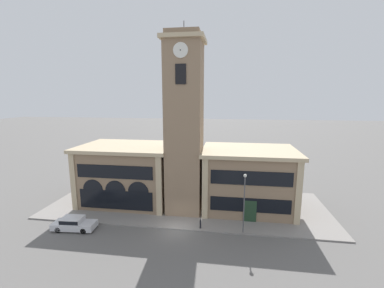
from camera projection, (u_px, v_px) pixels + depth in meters
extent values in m
plane|color=#605E5B|center=(177.00, 230.00, 28.44)|extent=(300.00, 300.00, 0.00)
cube|color=gray|center=(187.00, 205.00, 34.96)|extent=(36.76, 13.43, 0.15)
cube|color=#897056|center=(184.00, 131.00, 31.58)|extent=(4.30, 4.30, 20.90)
cube|color=tan|center=(184.00, 39.00, 29.67)|extent=(5.00, 5.00, 0.45)
cube|color=#897056|center=(184.00, 35.00, 29.58)|extent=(3.96, 3.96, 0.60)
cylinder|color=#4C4C51|center=(184.00, 26.00, 29.42)|extent=(0.10, 0.10, 1.20)
cylinder|color=silver|center=(181.00, 50.00, 27.81)|extent=(1.65, 0.10, 1.65)
cylinder|color=black|center=(180.00, 50.00, 27.74)|extent=(0.13, 0.04, 0.13)
cylinder|color=silver|center=(166.00, 54.00, 30.26)|extent=(0.10, 1.65, 1.65)
cylinder|color=black|center=(165.00, 54.00, 30.27)|extent=(0.04, 0.13, 0.13)
cube|color=black|center=(181.00, 74.00, 28.27)|extent=(1.20, 0.10, 2.20)
cube|color=#897056|center=(128.00, 175.00, 35.97)|extent=(11.93, 8.43, 7.60)
cube|color=tan|center=(127.00, 147.00, 35.25)|extent=(12.63, 9.13, 0.45)
cube|color=tan|center=(73.00, 183.00, 32.61)|extent=(0.70, 0.16, 7.60)
cube|color=tan|center=(159.00, 187.00, 31.02)|extent=(0.70, 0.16, 7.60)
cube|color=black|center=(114.00, 172.00, 31.53)|extent=(9.78, 0.10, 1.67)
cube|color=black|center=(116.00, 200.00, 32.19)|extent=(9.54, 0.10, 2.43)
cylinder|color=black|center=(93.00, 190.00, 32.38)|extent=(2.62, 0.06, 2.62)
cylinder|color=black|center=(115.00, 191.00, 31.96)|extent=(2.62, 0.06, 2.62)
cylinder|color=black|center=(138.00, 192.00, 31.54)|extent=(2.62, 0.06, 2.62)
cube|color=#897056|center=(248.00, 180.00, 33.65)|extent=(11.27, 8.43, 7.54)
cube|color=tan|center=(249.00, 151.00, 32.93)|extent=(11.97, 9.13, 0.45)
cube|color=tan|center=(205.00, 190.00, 30.23)|extent=(0.70, 0.16, 7.54)
cube|color=tan|center=(299.00, 195.00, 28.74)|extent=(0.70, 0.16, 7.54)
cube|color=black|center=(251.00, 178.00, 29.21)|extent=(9.24, 0.10, 1.66)
cube|color=#1E3823|center=(250.00, 212.00, 29.93)|extent=(1.50, 0.12, 2.71)
cube|color=black|center=(250.00, 205.00, 29.79)|extent=(9.24, 0.10, 1.69)
cube|color=silver|center=(74.00, 225.00, 28.49)|extent=(4.75, 2.14, 0.70)
cube|color=silver|center=(72.00, 220.00, 28.40)|extent=(2.33, 1.80, 0.56)
cube|color=black|center=(72.00, 220.00, 28.40)|extent=(2.24, 1.83, 0.42)
cylinder|color=black|center=(90.00, 224.00, 29.22)|extent=(0.66, 0.26, 0.64)
cylinder|color=black|center=(83.00, 231.00, 27.62)|extent=(0.66, 0.26, 0.64)
cylinder|color=black|center=(66.00, 223.00, 29.44)|extent=(0.66, 0.26, 0.64)
cylinder|color=black|center=(58.00, 230.00, 27.85)|extent=(0.66, 0.26, 0.64)
cylinder|color=#4C4C51|center=(244.00, 205.00, 27.15)|extent=(0.12, 0.12, 6.18)
sphere|color=silver|center=(245.00, 176.00, 26.56)|extent=(0.36, 0.36, 0.36)
cylinder|color=black|center=(200.00, 224.00, 28.49)|extent=(0.18, 0.18, 0.90)
sphere|color=black|center=(200.00, 220.00, 28.39)|extent=(0.16, 0.16, 0.16)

